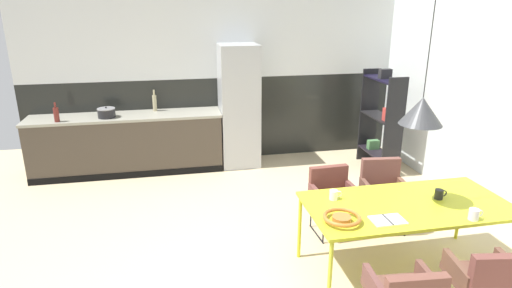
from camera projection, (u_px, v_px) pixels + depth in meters
ground_plane at (267, 280)px, 4.13m from camera, size 9.27×9.27×0.00m
back_wall_splashback_dark at (220, 118)px, 7.17m from camera, size 6.11×0.12×1.37m
back_wall_panel_upper at (218, 34)px, 6.74m from camera, size 6.11×0.12×1.37m
kitchen_counter at (128, 144)px, 6.63m from camera, size 2.87×0.63×0.91m
refrigerator_column at (239, 106)px, 6.80m from camera, size 0.60×0.60×1.93m
dining_table at (408, 207)px, 4.06m from camera, size 1.93×0.94×0.73m
armchair_far_side at (383, 186)px, 4.99m from camera, size 0.54×0.52×0.80m
armchair_facing_counter at (332, 192)px, 4.89m from camera, size 0.51×0.49×0.75m
armchair_by_stool at (489, 277)px, 3.35m from camera, size 0.55×0.54×0.77m
fruit_bowl at (342, 218)px, 3.70m from camera, size 0.34×0.34×0.06m
open_book at (388, 220)px, 3.73m from camera, size 0.29×0.20×0.02m
mug_white_ceramic at (439, 194)px, 4.13m from camera, size 0.13×0.08×0.10m
mug_tall_blue at (334, 195)px, 4.12m from camera, size 0.12×0.08×0.09m
mug_wide_latte at (474, 214)px, 3.73m from camera, size 0.13×0.09×0.10m
cooking_pot at (106, 113)px, 6.33m from camera, size 0.26×0.26×0.16m
bottle_wine_green at (155, 102)px, 6.69m from camera, size 0.06×0.06×0.34m
bottle_spice_small at (56, 114)px, 6.09m from camera, size 0.07×0.07×0.28m
open_shelf_unit at (381, 119)px, 6.65m from camera, size 0.30×0.87×1.59m
pendant_lamp_over_table_near at (422, 111)px, 3.73m from camera, size 0.37×0.37×1.18m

